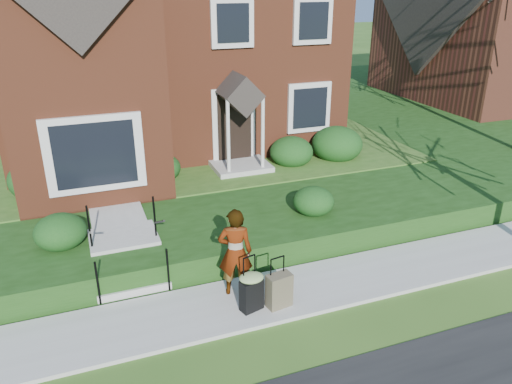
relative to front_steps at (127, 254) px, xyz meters
name	(u,v)px	position (x,y,z in m)	size (l,w,h in m)	color
ground	(274,297)	(2.50, -1.84, -0.47)	(120.00, 120.00, 0.00)	#2D5119
sidewalk	(274,296)	(2.50, -1.84, -0.43)	(60.00, 1.60, 0.08)	#9E9B93
terrace	(262,124)	(6.50, 9.06, -0.17)	(44.00, 20.00, 0.60)	#17350E
walkway	(111,191)	(0.00, 3.16, 0.16)	(1.20, 6.00, 0.06)	#9E9B93
front_steps	(127,254)	(0.00, 0.00, 0.00)	(1.40, 2.02, 1.50)	#9E9B93
foundation_shrubs	(210,163)	(2.65, 3.09, 0.61)	(10.01, 4.63, 1.10)	black
woman	(235,252)	(1.84, -1.53, 0.49)	(0.65, 0.42, 1.77)	#999999
suitcase_black	(251,290)	(1.93, -2.14, 0.03)	(0.53, 0.48, 1.09)	black
suitcase_olive	(279,290)	(2.45, -2.22, -0.06)	(0.49, 0.33, 1.00)	brown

